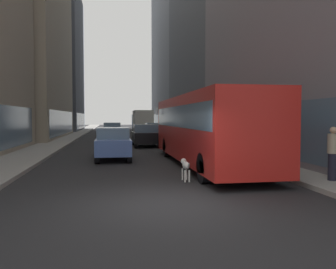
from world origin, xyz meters
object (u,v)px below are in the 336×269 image
object	(u,v)px
car_white_van	(155,131)
dalmatian_dog	(185,166)
car_silver_sedan	(112,130)
pedestrian_in_coat	(334,151)
box_truck	(142,121)
car_blue_hatchback	(113,143)
transit_bus	(204,125)
pedestrian_with_handbag	(333,153)
car_black_suv	(146,135)

from	to	relation	value
car_white_van	dalmatian_dog	bearing A→B (deg)	-94.43
car_silver_sedan	pedestrian_in_coat	size ratio (longest dim) A/B	2.80
car_silver_sedan	box_truck	world-z (taller)	box_truck
car_blue_hatchback	transit_bus	bearing A→B (deg)	-36.47
car_blue_hatchback	dalmatian_dog	xyz separation A→B (m)	(2.37, -6.54, -0.31)
car_blue_hatchback	car_white_van	xyz separation A→B (m)	(4.00, 14.49, 0.00)
car_white_van	pedestrian_with_handbag	xyz separation A→B (m)	(2.79, -22.51, 0.19)
car_black_suv	dalmatian_dog	xyz separation A→B (m)	(-0.03, -13.99, -0.31)
transit_bus	dalmatian_dog	size ratio (longest dim) A/B	11.98
car_blue_hatchback	car_black_suv	world-z (taller)	same
transit_bus	car_black_suv	world-z (taller)	transit_bus
dalmatian_dog	pedestrian_with_handbag	bearing A→B (deg)	-18.57
box_truck	car_white_van	bearing A→B (deg)	-90.00
transit_bus	car_black_suv	size ratio (longest dim) A/B	2.92
car_blue_hatchback	car_black_suv	distance (m)	7.83
car_blue_hatchback	box_truck	bearing A→B (deg)	82.00
pedestrian_with_handbag	pedestrian_in_coat	xyz separation A→B (m)	(0.54, 0.73, -0.00)
car_blue_hatchback	pedestrian_with_handbag	distance (m)	10.51
box_truck	pedestrian_with_handbag	world-z (taller)	box_truck
car_black_suv	pedestrian_with_handbag	size ratio (longest dim) A/B	2.33
dalmatian_dog	pedestrian_with_handbag	distance (m)	4.69
transit_bus	dalmatian_dog	bearing A→B (deg)	-114.45
car_black_suv	pedestrian_with_handbag	bearing A→B (deg)	-74.14
car_white_van	car_silver_sedan	bearing A→B (deg)	140.76
car_black_suv	car_silver_sedan	bearing A→B (deg)	103.11
car_white_van	car_black_suv	size ratio (longest dim) A/B	1.08
car_blue_hatchback	car_white_van	distance (m)	15.03
car_black_suv	pedestrian_in_coat	distance (m)	15.55
car_black_suv	dalmatian_dog	distance (m)	13.99
car_black_suv	dalmatian_dog	bearing A→B (deg)	-90.11
dalmatian_dog	pedestrian_in_coat	xyz separation A→B (m)	(4.96, -0.76, 0.50)
car_black_suv	box_truck	xyz separation A→B (m)	(1.60, 21.00, 0.85)
box_truck	pedestrian_in_coat	size ratio (longest dim) A/B	4.44
car_blue_hatchback	car_white_van	size ratio (longest dim) A/B	1.00
box_truck	pedestrian_with_handbag	distance (m)	36.59
transit_bus	car_white_van	size ratio (longest dim) A/B	2.70
car_black_suv	car_blue_hatchback	bearing A→B (deg)	-107.85
transit_bus	dalmatian_dog	world-z (taller)	transit_bus
car_black_suv	pedestrian_in_coat	xyz separation A→B (m)	(4.93, -14.74, 0.19)
car_black_suv	pedestrian_with_handbag	xyz separation A→B (m)	(4.39, -15.47, 0.19)
car_blue_hatchback	dalmatian_dog	bearing A→B (deg)	-70.05
transit_bus	pedestrian_with_handbag	xyz separation A→B (m)	(2.79, -5.07, -0.76)
pedestrian_with_handbag	car_white_van	bearing A→B (deg)	97.08
pedestrian_with_handbag	pedestrian_in_coat	size ratio (longest dim) A/B	1.00
pedestrian_with_handbag	car_blue_hatchback	bearing A→B (deg)	130.27
box_truck	pedestrian_with_handbag	size ratio (longest dim) A/B	4.44
dalmatian_dog	pedestrian_in_coat	size ratio (longest dim) A/B	0.57
car_blue_hatchback	dalmatian_dog	world-z (taller)	car_blue_hatchback
car_silver_sedan	pedestrian_in_coat	distance (m)	26.10
car_blue_hatchback	pedestrian_with_handbag	bearing A→B (deg)	-49.73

